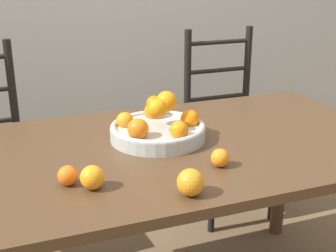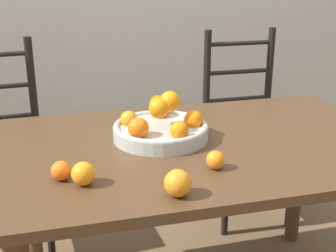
# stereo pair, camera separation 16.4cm
# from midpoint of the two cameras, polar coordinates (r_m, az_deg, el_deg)

# --- Properties ---
(dining_table) EXTENTS (1.47, 0.93, 0.77)m
(dining_table) POSITION_cam_midpoint_polar(r_m,az_deg,el_deg) (1.79, 1.09, -5.06)
(dining_table) COLOR #4C331E
(dining_table) RESTS_ON ground_plane
(fruit_bowl) EXTENTS (0.36, 0.36, 0.18)m
(fruit_bowl) POSITION_cam_midpoint_polar(r_m,az_deg,el_deg) (1.75, -3.92, -0.20)
(fruit_bowl) COLOR #B2B7B2
(fruit_bowl) RESTS_ON dining_table
(orange_loose_0) EXTENTS (0.08, 0.08, 0.08)m
(orange_loose_0) POSITION_cam_midpoint_polar(r_m,az_deg,el_deg) (1.34, -0.74, -6.97)
(orange_loose_0) COLOR orange
(orange_loose_0) RESTS_ON dining_table
(orange_loose_1) EXTENTS (0.07, 0.07, 0.07)m
(orange_loose_1) POSITION_cam_midpoint_polar(r_m,az_deg,el_deg) (1.42, -12.54, -6.22)
(orange_loose_1) COLOR orange
(orange_loose_1) RESTS_ON dining_table
(orange_loose_2) EXTENTS (0.06, 0.06, 0.06)m
(orange_loose_2) POSITION_cam_midpoint_polar(r_m,az_deg,el_deg) (1.46, -15.34, -5.92)
(orange_loose_2) COLOR orange
(orange_loose_2) RESTS_ON dining_table
(orange_loose_3) EXTENTS (0.06, 0.06, 0.06)m
(orange_loose_3) POSITION_cam_midpoint_polar(r_m,az_deg,el_deg) (1.53, 3.32, -3.96)
(orange_loose_3) COLOR orange
(orange_loose_3) RESTS_ON dining_table
(chair_right) EXTENTS (0.42, 0.40, 1.05)m
(chair_right) POSITION_cam_midpoint_polar(r_m,az_deg,el_deg) (2.68, 5.43, -0.47)
(chair_right) COLOR black
(chair_right) RESTS_ON ground_plane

